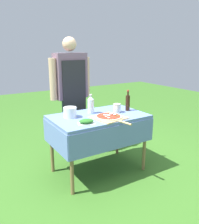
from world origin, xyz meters
TOP-DOWN VIEW (x-y plane):
  - ground_plane at (0.00, 0.00)m, footprint 12.00×12.00m
  - prep_table at (0.00, 0.00)m, footprint 1.15×0.72m
  - person_cook at (-0.04, 0.68)m, footprint 0.63×0.24m
  - pizza_on_peel at (0.04, -0.17)m, footprint 0.40×0.55m
  - oil_bottle at (0.44, -0.01)m, footprint 0.06×0.06m
  - water_bottle at (-0.03, 0.13)m, footprint 0.08×0.08m
  - herb_container at (-0.28, -0.21)m, footprint 0.22×0.18m
  - mixing_tub at (-0.33, 0.11)m, footprint 0.16×0.16m
  - sauce_jar at (0.27, -0.01)m, footprint 0.10×0.10m

SIDE VIEW (x-z plane):
  - ground_plane at x=0.00m, z-range 0.00..0.00m
  - prep_table at x=0.00m, z-range 0.28..1.02m
  - pizza_on_peel at x=0.04m, z-range 0.73..0.78m
  - herb_container at x=-0.28m, z-range 0.74..0.79m
  - sauce_jar at x=0.27m, z-range 0.74..0.85m
  - mixing_tub at x=-0.33m, z-range 0.74..0.87m
  - oil_bottle at x=0.44m, z-range 0.71..0.99m
  - water_bottle at x=-0.03m, z-range 0.73..0.98m
  - person_cook at x=-0.04m, z-range 0.15..1.83m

